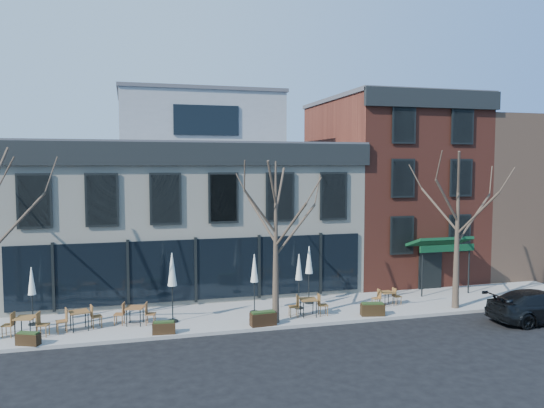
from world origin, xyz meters
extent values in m
plane|color=black|center=(0.00, 0.00, 0.00)|extent=(120.00, 120.00, 0.00)
cube|color=gray|center=(3.25, -2.15, 0.07)|extent=(33.50, 4.70, 0.15)
cube|color=beige|center=(0.00, 5.00, 4.00)|extent=(18.00, 10.00, 8.00)
cube|color=#47474C|center=(0.00, 5.00, 8.05)|extent=(18.30, 10.30, 0.30)
cube|color=black|center=(0.00, -0.12, 7.55)|extent=(18.30, 0.25, 1.10)
cube|color=black|center=(-9.12, 5.00, 7.55)|extent=(0.25, 10.30, 1.10)
cube|color=black|center=(0.00, -0.06, 1.90)|extent=(17.20, 0.12, 3.00)
cube|color=black|center=(-9.06, 4.00, 1.90)|extent=(0.12, 7.50, 3.00)
cube|color=gray|center=(1.00, 6.00, 9.60)|extent=(9.00, 6.50, 3.00)
cube|color=maroon|center=(13.00, 5.00, 5.50)|extent=(8.00, 10.00, 11.00)
cube|color=#47474C|center=(13.00, 5.00, 11.05)|extent=(8.20, 10.20, 0.25)
cube|color=black|center=(13.00, -0.12, 10.60)|extent=(8.20, 0.25, 1.00)
cube|color=#0B341B|center=(13.00, -0.85, 2.90)|extent=(3.20, 1.66, 0.67)
cube|color=black|center=(13.00, -0.05, 1.25)|extent=(1.40, 0.10, 2.50)
cube|color=#8C664C|center=(23.00, 6.00, 5.00)|extent=(12.00, 12.00, 10.00)
cylinder|color=#382B21|center=(-7.43, -3.01, 4.68)|extent=(2.23, 0.50, 2.48)
cone|color=#382B21|center=(3.00, -3.90, 3.67)|extent=(0.34, 0.34, 7.04)
cylinder|color=#382B21|center=(3.95, -3.73, 4.18)|extent=(2.00, 0.46, 2.21)
cylinder|color=#382B21|center=(2.60, -3.04, 4.59)|extent=(0.93, 1.84, 1.91)
cylinder|color=#382B21|center=(2.25, -4.17, 5.04)|extent=(1.61, 0.68, 1.97)
cylinder|color=#382B21|center=(3.40, -4.76, 4.51)|extent=(0.93, 1.83, 2.03)
cone|color=#382B21|center=(12.00, -3.90, 3.89)|extent=(0.34, 0.34, 7.48)
cylinder|color=#382B21|center=(13.01, -3.72, 4.43)|extent=(2.12, 0.48, 2.35)
cylinder|color=#382B21|center=(11.57, -2.99, 4.86)|extent=(0.98, 1.94, 2.03)
cylinder|color=#382B21|center=(11.20, -4.19, 5.35)|extent=(1.71, 0.71, 2.09)
cylinder|color=#382B21|center=(12.42, -4.81, 4.78)|extent=(0.98, 1.94, 2.16)
imported|color=black|center=(14.60, -6.47, 0.71)|extent=(4.94, 2.10, 1.42)
cube|color=brown|center=(-7.19, -3.09, 0.92)|extent=(0.89, 0.89, 0.04)
cylinder|color=black|center=(-7.55, -3.32, 0.53)|extent=(0.04, 0.04, 0.76)
cylinder|color=black|center=(-6.97, -3.45, 0.53)|extent=(0.04, 0.04, 0.76)
cylinder|color=black|center=(-7.42, -2.74, 0.53)|extent=(0.04, 0.04, 0.76)
cylinder|color=black|center=(-6.84, -2.87, 0.53)|extent=(0.04, 0.04, 0.76)
cube|color=brown|center=(-5.19, -2.79, 0.93)|extent=(0.91, 0.91, 0.04)
cylinder|color=black|center=(-5.40, -3.16, 0.53)|extent=(0.04, 0.04, 0.77)
cylinder|color=black|center=(-4.82, -3.00, 0.53)|extent=(0.04, 0.04, 0.77)
cylinder|color=black|center=(-5.55, -2.58, 0.53)|extent=(0.04, 0.04, 0.77)
cylinder|color=black|center=(-4.98, -2.43, 0.53)|extent=(0.04, 0.04, 0.77)
cube|color=brown|center=(-2.94, -2.62, 0.90)|extent=(0.87, 0.87, 0.04)
cylinder|color=black|center=(-3.29, -2.83, 0.52)|extent=(0.04, 0.04, 0.74)
cylinder|color=black|center=(-2.73, -2.97, 0.52)|extent=(0.04, 0.04, 0.74)
cylinder|color=black|center=(-3.15, -2.27, 0.52)|extent=(0.04, 0.04, 0.74)
cylinder|color=black|center=(-2.59, -2.41, 0.52)|extent=(0.04, 0.04, 0.74)
cube|color=brown|center=(4.69, -3.37, 0.92)|extent=(0.80, 0.80, 0.04)
cylinder|color=black|center=(4.37, -3.64, 0.53)|extent=(0.04, 0.04, 0.76)
cylinder|color=black|center=(4.96, -3.69, 0.53)|extent=(0.04, 0.04, 0.76)
cylinder|color=black|center=(4.42, -3.05, 0.53)|extent=(0.04, 0.04, 0.76)
cylinder|color=black|center=(5.01, -3.10, 0.53)|extent=(0.04, 0.04, 0.76)
cube|color=brown|center=(9.00, -2.66, 0.80)|extent=(0.67, 0.67, 0.04)
cylinder|color=black|center=(8.77, -2.92, 0.47)|extent=(0.04, 0.04, 0.65)
cylinder|color=black|center=(9.27, -2.89, 0.47)|extent=(0.04, 0.04, 0.65)
cylinder|color=black|center=(8.73, -2.42, 0.47)|extent=(0.04, 0.04, 0.65)
cylinder|color=black|center=(9.23, -2.39, 0.47)|extent=(0.04, 0.04, 0.65)
cylinder|color=black|center=(-7.18, -1.50, 0.18)|extent=(0.40, 0.40, 0.05)
cylinder|color=black|center=(-7.18, -1.50, 1.16)|extent=(0.05, 0.05, 2.01)
cone|color=silver|center=(-7.18, -1.50, 2.07)|extent=(0.33, 0.33, 1.19)
cylinder|color=black|center=(-1.34, -2.66, 0.18)|extent=(0.49, 0.49, 0.07)
cylinder|color=black|center=(-1.34, -2.66, 1.37)|extent=(0.06, 0.06, 2.45)
cone|color=beige|center=(-1.34, -2.66, 2.49)|extent=(0.40, 0.40, 1.45)
cylinder|color=black|center=(2.46, -2.18, 0.18)|extent=(0.44, 0.44, 0.06)
cylinder|color=black|center=(2.46, -2.18, 1.25)|extent=(0.05, 0.05, 2.20)
cone|color=silver|center=(2.46, -2.18, 2.25)|extent=(0.36, 0.36, 1.30)
cylinder|color=black|center=(4.67, -2.04, 0.18)|extent=(0.42, 0.42, 0.06)
cylinder|color=black|center=(4.67, -2.04, 1.21)|extent=(0.05, 0.05, 2.11)
cone|color=beige|center=(4.67, -2.04, 2.17)|extent=(0.35, 0.35, 1.25)
cylinder|color=black|center=(5.45, -1.27, 0.18)|extent=(0.46, 0.46, 0.06)
cylinder|color=black|center=(5.45, -1.27, 1.29)|extent=(0.05, 0.05, 2.29)
cone|color=silver|center=(5.45, -1.27, 2.34)|extent=(0.37, 0.37, 1.35)
cube|color=black|center=(-6.92, -4.20, 0.37)|extent=(0.96, 0.69, 0.45)
cube|color=#1E3314|center=(-6.92, -4.20, 0.61)|extent=(0.85, 0.59, 0.07)
cube|color=#301F10|center=(-1.82, -4.20, 0.38)|extent=(0.95, 0.46, 0.46)
cube|color=#1E3314|center=(-1.82, -4.20, 0.63)|extent=(0.85, 0.38, 0.07)
cube|color=black|center=(2.36, -4.20, 0.43)|extent=(1.14, 0.52, 0.55)
cube|color=#1E3314|center=(2.36, -4.20, 0.73)|extent=(1.02, 0.43, 0.09)
cube|color=black|center=(7.55, -4.06, 0.42)|extent=(1.13, 0.63, 0.54)
cube|color=#1E3314|center=(7.55, -4.06, 0.71)|extent=(1.01, 0.53, 0.09)
camera|label=1|loc=(-3.14, -25.76, 7.05)|focal=35.00mm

